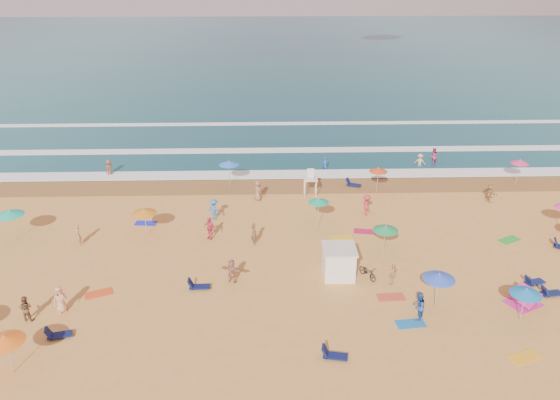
{
  "coord_description": "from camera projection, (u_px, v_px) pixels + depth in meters",
  "views": [
    {
      "loc": [
        -3.41,
        -33.91,
        19.81
      ],
      "look_at": [
        -2.32,
        6.0,
        1.5
      ],
      "focal_mm": 35.0,
      "sensor_mm": 36.0,
      "label": 1
    }
  ],
  "objects": [
    {
      "name": "beach_umbrellas",
      "position": [
        327.0,
        227.0,
        38.15
      ],
      "size": [
        59.88,
        30.9,
        0.7
      ],
      "color": "#2BBE62",
      "rests_on": "ground"
    },
    {
      "name": "lifeguard_stand",
      "position": [
        310.0,
        184.0,
        48.1
      ],
      "size": [
        1.2,
        1.2,
        2.1
      ],
      "primitive_type": null,
      "color": "white",
      "rests_on": "ground"
    },
    {
      "name": "cabana",
      "position": [
        339.0,
        263.0,
        36.07
      ],
      "size": [
        2.0,
        2.0,
        2.0
      ],
      "primitive_type": "cube",
      "color": "white",
      "rests_on": "ground"
    },
    {
      "name": "ground",
      "position": [
        315.0,
        253.0,
        39.16
      ],
      "size": [
        220.0,
        220.0,
        0.0
      ],
      "primitive_type": "plane",
      "color": "gold",
      "rests_on": "ground"
    },
    {
      "name": "ocean",
      "position": [
        281.0,
        53.0,
        115.48
      ],
      "size": [
        220.0,
        140.0,
        0.18
      ],
      "primitive_type": "cube",
      "color": "#0C4756",
      "rests_on": "ground"
    },
    {
      "name": "loungers",
      "position": [
        413.0,
        270.0,
        36.8
      ],
      "size": [
        39.38,
        24.11,
        0.34
      ],
      "color": "#0E1646",
      "rests_on": "ground"
    },
    {
      "name": "cabana_roof",
      "position": [
        339.0,
        249.0,
        35.63
      ],
      "size": [
        2.2,
        2.2,
        0.12
      ],
      "primitive_type": "cube",
      "color": "silver",
      "rests_on": "cabana"
    },
    {
      "name": "bicycle",
      "position": [
        368.0,
        272.0,
        36.08
      ],
      "size": [
        1.32,
        1.75,
        0.88
      ],
      "primitive_type": "imported",
      "rotation": [
        0.0,
        0.0,
        0.51
      ],
      "color": "black",
      "rests_on": "ground"
    },
    {
      "name": "towels",
      "position": [
        351.0,
        273.0,
        36.77
      ],
      "size": [
        40.43,
        25.13,
        0.03
      ],
      "color": "#DF481B",
      "rests_on": "ground"
    },
    {
      "name": "surf_foam",
      "position": [
        298.0,
        152.0,
        58.49
      ],
      "size": [
        200.0,
        18.7,
        0.05
      ],
      "color": "white",
      "rests_on": "ground"
    },
    {
      "name": "beachgoers",
      "position": [
        294.0,
        213.0,
        43.38
      ],
      "size": [
        35.2,
        26.98,
        2.04
      ],
      "color": "#DC3760",
      "rests_on": "ground"
    },
    {
      "name": "wet_sand",
      "position": [
        303.0,
        185.0,
        50.51
      ],
      "size": [
        220.0,
        220.0,
        0.0
      ],
      "primitive_type": "plane",
      "color": "olive",
      "rests_on": "ground"
    }
  ]
}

